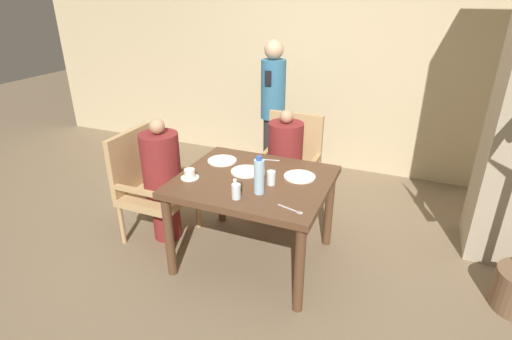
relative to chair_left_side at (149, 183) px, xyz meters
name	(u,v)px	position (x,y,z in m)	size (l,w,h in m)	color
ground_plane	(254,257)	(0.98, 0.00, -0.50)	(16.00, 16.00, 0.00)	#7A664C
wall_back	(326,50)	(0.98, 2.14, 0.90)	(8.00, 0.06, 2.80)	#C6B289
dining_table	(254,190)	(0.98, 0.00, 0.13)	(1.13, 0.97, 0.73)	brown
chair_left_side	(149,183)	(0.00, 0.00, 0.00)	(0.54, 0.54, 0.95)	tan
diner_in_left_chair	(163,180)	(0.15, 0.00, 0.06)	(0.32, 0.32, 1.10)	maroon
chair_far_side	(290,162)	(0.98, 0.90, 0.00)	(0.54, 0.54, 0.95)	tan
diner_in_far_chair	(285,164)	(0.98, 0.75, 0.04)	(0.32, 0.32, 1.06)	maroon
standing_host	(273,108)	(0.59, 1.50, 0.34)	(0.27, 0.30, 1.56)	#2D2D33
plate_main_left	(222,161)	(0.62, 0.20, 0.23)	(0.24, 0.24, 0.01)	white
plate_main_right	(300,177)	(1.30, 0.15, 0.23)	(0.24, 0.24, 0.01)	white
plate_dessert_center	(246,171)	(0.89, 0.08, 0.23)	(0.24, 0.24, 0.01)	white
teacup_with_saucer	(190,174)	(0.54, -0.18, 0.26)	(0.14, 0.14, 0.07)	white
water_bottle	(259,176)	(1.11, -0.20, 0.35)	(0.07, 0.07, 0.28)	#A3C6DB
glass_tall_near	(271,178)	(1.14, -0.04, 0.28)	(0.06, 0.06, 0.11)	silver
glass_tall_mid	(236,191)	(1.00, -0.33, 0.28)	(0.06, 0.06, 0.11)	silver
salt_shaker	(235,184)	(0.93, -0.20, 0.26)	(0.03, 0.03, 0.07)	white
pepper_shaker	(240,185)	(0.97, -0.20, 0.26)	(0.03, 0.03, 0.07)	#4C3D2D
fork_beside_plate	(293,210)	(1.40, -0.34, 0.23)	(0.19, 0.07, 0.00)	silver
knife_beside_plate	(269,160)	(0.97, 0.38, 0.23)	(0.20, 0.05, 0.00)	silver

